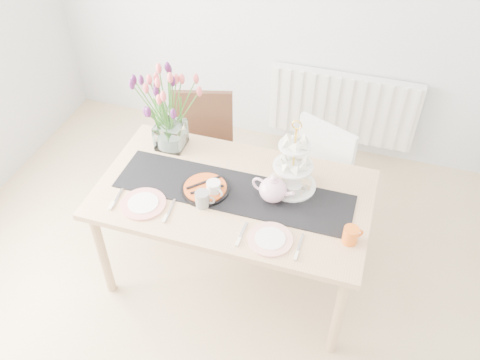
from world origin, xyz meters
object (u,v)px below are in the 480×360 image
(cake_stand, at_px, (293,171))
(dining_table, at_px, (233,201))
(tulip_vase, at_px, (167,100))
(cream_jug, at_px, (293,191))
(chair_brown, at_px, (202,144))
(plate_left, at_px, (143,204))
(chair_white, at_px, (313,176))
(teapot, at_px, (273,190))
(mug_orange, at_px, (350,235))
(plate_right, at_px, (270,239))
(radiator, at_px, (342,107))
(mug_grey, at_px, (202,199))
(tart_tin, at_px, (205,189))
(mug_white, at_px, (214,189))

(cake_stand, bearing_deg, dining_table, -155.30)
(tulip_vase, distance_m, cream_jug, 0.93)
(chair_brown, bearing_deg, plate_left, -105.76)
(chair_white, bearing_deg, teapot, -81.15)
(chair_white, distance_m, cream_jug, 0.58)
(teapot, xyz_separation_m, mug_orange, (0.47, -0.18, -0.03))
(cream_jug, xyz_separation_m, plate_left, (-0.80, -0.32, -0.04))
(mug_orange, distance_m, plate_right, 0.42)
(radiator, bearing_deg, plate_right, -94.42)
(mug_orange, bearing_deg, chair_brown, 111.70)
(chair_white, xyz_separation_m, mug_grey, (-0.52, -0.72, 0.30))
(dining_table, relative_size, plate_right, 6.58)
(cream_jug, bearing_deg, mug_orange, -58.16)
(tart_tin, bearing_deg, mug_orange, -8.87)
(plate_right, bearing_deg, dining_table, 135.66)
(teapot, height_order, mug_white, teapot)
(plate_left, bearing_deg, mug_orange, 3.78)
(radiator, distance_m, chair_white, 0.96)
(tulip_vase, relative_size, mug_white, 6.50)
(cake_stand, height_order, cream_jug, cake_stand)
(dining_table, distance_m, mug_grey, 0.24)
(cake_stand, relative_size, mug_orange, 4.33)
(chair_white, relative_size, cream_jug, 9.23)
(mug_orange, bearing_deg, plate_left, 150.85)
(dining_table, relative_size, tulip_vase, 2.52)
(cake_stand, distance_m, plate_left, 0.87)
(radiator, bearing_deg, tart_tin, -111.03)
(tart_tin, bearing_deg, radiator, 68.97)
(tulip_vase, bearing_deg, mug_white, -40.46)
(mug_orange, bearing_deg, dining_table, 132.82)
(radiator, relative_size, dining_table, 0.75)
(mug_white, bearing_deg, tulip_vase, 166.88)
(dining_table, xyz_separation_m, chair_white, (0.39, 0.56, -0.17))
(chair_brown, xyz_separation_m, mug_grey, (0.32, -0.80, 0.28))
(plate_left, bearing_deg, mug_grey, 16.79)
(radiator, xyz_separation_m, dining_table, (-0.44, -1.52, 0.22))
(chair_white, xyz_separation_m, mug_white, (-0.49, -0.62, 0.30))
(chair_brown, distance_m, cake_stand, 0.98)
(tulip_vase, bearing_deg, plate_right, -35.82)
(radiator, distance_m, mug_grey, 1.80)
(mug_orange, relative_size, plate_left, 0.38)
(mug_grey, height_order, plate_left, mug_grey)
(cream_jug, bearing_deg, plate_left, 177.72)
(radiator, height_order, mug_orange, mug_orange)
(chair_white, relative_size, cake_stand, 2.04)
(chair_white, distance_m, mug_orange, 0.86)
(tulip_vase, distance_m, cake_stand, 0.87)
(chair_white, relative_size, mug_orange, 8.83)
(chair_brown, distance_m, chair_white, 0.84)
(chair_white, bearing_deg, plate_left, -111.91)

